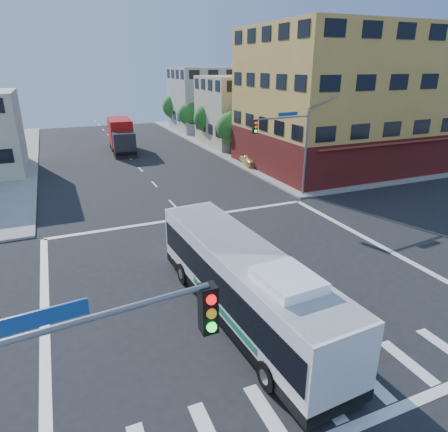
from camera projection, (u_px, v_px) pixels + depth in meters
name	position (u px, v px, depth m)	size (l,w,h in m)	color
ground	(243.00, 279.00, 20.70)	(120.00, 120.00, 0.00)	black
sidewalk_ne	(346.00, 134.00, 63.59)	(50.00, 50.00, 0.15)	gray
corner_building_ne	(339.00, 111.00, 41.82)	(18.10, 15.44, 14.00)	gold
building_east_near	(248.00, 111.00, 54.53)	(12.06, 10.06, 9.00)	tan
building_east_far	(211.00, 99.00, 66.38)	(12.06, 10.06, 10.00)	#A6A6A1
signal_mast_ne	(290.00, 138.00, 31.38)	(7.91, 1.13, 8.07)	slate
signal_mast_sw	(28.00, 424.00, 6.45)	(7.91, 1.01, 8.07)	slate
street_tree_a	(232.00, 125.00, 47.78)	(3.60, 3.60, 5.53)	#371F14
street_tree_b	(208.00, 116.00, 54.60)	(3.80, 3.80, 5.79)	#371F14
street_tree_c	(190.00, 112.00, 61.58)	(3.40, 3.40, 5.29)	#371F14
street_tree_d	(175.00, 105.00, 68.31)	(4.00, 4.00, 6.03)	#371F14
transit_bus	(244.00, 282.00, 16.90)	(3.39, 12.54, 3.67)	black
box_truck	(121.00, 136.00, 50.21)	(3.15, 8.97, 3.97)	#242429
parked_car	(251.00, 157.00, 43.91)	(1.95, 4.85, 1.65)	gold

